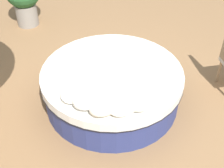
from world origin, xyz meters
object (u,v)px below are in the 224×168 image
throw_pillow_1 (90,95)px  throw_pillow_3 (125,102)px  throw_pillow_0 (77,91)px  round_bed (112,87)px  throw_pillow_4 (143,98)px  throw_pillow_2 (106,102)px

throw_pillow_1 → throw_pillow_3: throw_pillow_1 is taller
throw_pillow_0 → throw_pillow_3: throw_pillow_3 is taller
round_bed → throw_pillow_1: bearing=6.6°
throw_pillow_0 → throw_pillow_3: size_ratio=0.91×
round_bed → throw_pillow_4: bearing=61.2°
throw_pillow_3 → throw_pillow_1: bearing=-71.1°
throw_pillow_1 → throw_pillow_3: 0.43m
round_bed → throw_pillow_1: 0.77m
throw_pillow_4 → round_bed: bearing=-118.8°
round_bed → throw_pillow_1: (0.66, 0.08, 0.38)m
throw_pillow_1 → throw_pillow_4: 0.65m
throw_pillow_2 → throw_pillow_4: bearing=129.4°
throw_pillow_3 → throw_pillow_4: throw_pillow_4 is taller
throw_pillow_1 → throw_pillow_4: (-0.30, 0.57, -0.02)m
throw_pillow_2 → throw_pillow_1: bearing=-86.0°
throw_pillow_3 → round_bed: bearing=-137.0°
round_bed → throw_pillow_4: 0.82m
round_bed → throw_pillow_4: (0.36, 0.65, 0.36)m
throw_pillow_1 → throw_pillow_4: size_ratio=1.08×
throw_pillow_3 → throw_pillow_0: bearing=-78.3°
round_bed → throw_pillow_0: throw_pillow_0 is taller
throw_pillow_4 → throw_pillow_3: bearing=-45.0°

